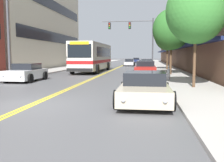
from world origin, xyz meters
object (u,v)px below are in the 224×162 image
street_tree_right_mid (171,30)px  traffic_signal_mast (135,33)px  car_silver_moving_lead (129,63)px  city_bus (93,56)px  street_tree_right_near (196,11)px  street_tree_right_far (168,36)px  car_slate_blue_parked_right_mid (147,64)px  car_white_parked_left_near (26,73)px  car_navy_moving_second (136,60)px  fire_hydrant (169,74)px  car_champagne_parked_right_foreground (144,88)px  car_black_parked_right_far (146,66)px  car_red_parked_right_end (145,69)px  car_charcoal_parked_left_mid (93,63)px  street_lamp_left_near (11,17)px

street_tree_right_mid → traffic_signal_mast: bearing=108.7°
car_silver_moving_lead → city_bus: bearing=-100.4°
street_tree_right_near → street_tree_right_far: street_tree_right_far is taller
car_slate_blue_parked_right_mid → city_bus: bearing=-125.5°
car_white_parked_left_near → car_silver_moving_lead: size_ratio=0.90×
car_navy_moving_second → fire_hydrant: 48.12m
car_champagne_parked_right_foreground → car_black_parked_right_far: bearing=89.9°
car_red_parked_right_end → traffic_signal_mast: traffic_signal_mast is taller
car_champagne_parked_right_foreground → car_navy_moving_second: 56.31m
city_bus → car_navy_moving_second: city_bus is taller
car_champagne_parked_right_foreground → car_silver_moving_lead: 35.91m
car_black_parked_right_far → street_tree_right_near: 17.59m
car_red_parked_right_end → street_tree_right_near: 10.08m
car_red_parked_right_end → street_tree_right_far: 10.38m
car_white_parked_left_near → car_black_parked_right_far: 16.46m
car_white_parked_left_near → traffic_signal_mast: (7.20, 17.79, 4.37)m
car_white_parked_left_near → car_charcoal_parked_left_mid: bearing=90.1°
car_charcoal_parked_left_mid → car_red_parked_right_end: size_ratio=0.88×
city_bus → car_slate_blue_parked_right_mid: 10.89m
car_black_parked_right_far → street_tree_right_far: street_tree_right_far is taller
street_tree_right_near → street_tree_right_mid: street_tree_right_mid is taller
street_tree_right_mid → street_tree_right_near: bearing=-87.8°
car_champagne_parked_right_foreground → street_lamp_left_near: bearing=144.7°
car_charcoal_parked_left_mid → car_champagne_parked_right_foreground: car_charcoal_parked_left_mid is taller
street_lamp_left_near → street_tree_right_mid: street_lamp_left_near is taller
car_red_parked_right_end → street_tree_right_mid: 4.35m
city_bus → traffic_signal_mast: size_ratio=1.68×
car_slate_blue_parked_right_mid → car_black_parked_right_far: bearing=-91.3°
car_silver_moving_lead → street_lamp_left_near: (-6.31, -29.22, 3.94)m
car_silver_moving_lead → street_lamp_left_near: bearing=-102.2°
car_white_parked_left_near → street_tree_right_mid: size_ratio=0.69×
car_slate_blue_parked_right_mid → traffic_signal_mast: traffic_signal_mast is taller
traffic_signal_mast → street_tree_right_far: 4.90m
car_navy_moving_second → street_tree_right_mid: size_ratio=0.70×
car_slate_blue_parked_right_mid → street_lamp_left_near: bearing=-114.2°
street_lamp_left_near → street_tree_right_near: street_lamp_left_near is taller
car_red_parked_right_end → street_tree_right_far: (2.73, 9.34, 3.64)m
street_lamp_left_near → street_tree_right_mid: (11.60, 7.28, -0.26)m
street_tree_right_far → street_tree_right_near: bearing=-90.1°
car_red_parked_right_end → street_tree_right_near: size_ratio=0.82×
car_navy_moving_second → fire_hydrant: size_ratio=4.96×
car_white_parked_left_near → street_tree_right_mid: 13.33m
car_navy_moving_second → street_tree_right_far: 34.30m
city_bus → fire_hydrant: bearing=-53.2°
car_black_parked_right_far → street_tree_right_near: bearing=-81.1°
car_slate_blue_parked_right_mid → car_silver_moving_lead: (-3.15, 8.22, -0.05)m
car_charcoal_parked_left_mid → street_tree_right_mid: bearing=-56.5°
car_slate_blue_parked_right_mid → street_lamp_left_near: size_ratio=0.56×
car_charcoal_parked_left_mid → street_tree_right_near: street_tree_right_near is taller
traffic_signal_mast → street_tree_right_far: size_ratio=1.21×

